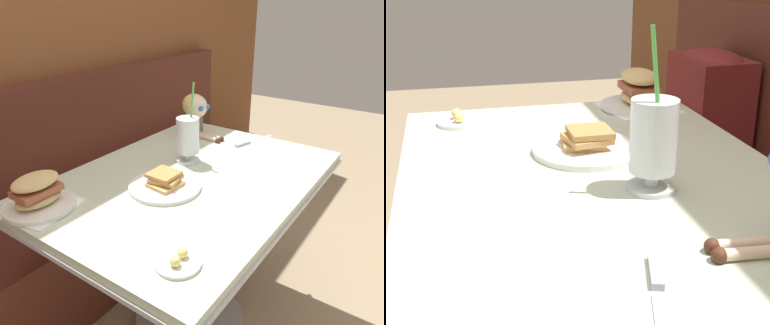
# 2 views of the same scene
# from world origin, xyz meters

# --- Properties ---
(wood_panel_wall) EXTENTS (4.40, 0.08, 2.40)m
(wood_panel_wall) POSITION_xyz_m (0.00, 1.05, 1.20)
(wood_panel_wall) COLOR brown
(wood_panel_wall) RESTS_ON ground
(booth_bench) EXTENTS (2.60, 0.48, 1.00)m
(booth_bench) POSITION_xyz_m (0.00, 0.81, 0.33)
(booth_bench) COLOR #512319
(booth_bench) RESTS_ON ground
(diner_table) EXTENTS (1.11, 0.81, 0.74)m
(diner_table) POSITION_xyz_m (0.00, 0.18, 0.54)
(diner_table) COLOR beige
(diner_table) RESTS_ON ground
(toast_plate) EXTENTS (0.25, 0.25, 0.06)m
(toast_plate) POSITION_xyz_m (-0.12, 0.19, 0.76)
(toast_plate) COLOR white
(toast_plate) RESTS_ON diner_table
(milkshake_glass) EXTENTS (0.10, 0.10, 0.32)m
(milkshake_glass) POSITION_xyz_m (0.11, 0.26, 0.84)
(milkshake_glass) COLOR silver
(milkshake_glass) RESTS_ON diner_table
(sandwich_plate) EXTENTS (0.23, 0.23, 0.12)m
(sandwich_plate) POSITION_xyz_m (-0.45, 0.43, 0.79)
(sandwich_plate) COLOR white
(sandwich_plate) RESTS_ON diner_table
(butter_saucer) EXTENTS (0.12, 0.12, 0.04)m
(butter_saucer) POSITION_xyz_m (-0.41, -0.08, 0.75)
(butter_saucer) COLOR white
(butter_saucer) RESTS_ON diner_table
(butter_knife) EXTENTS (0.23, 0.08, 0.01)m
(butter_knife) POSITION_xyz_m (0.42, 0.16, 0.74)
(butter_knife) COLOR silver
(butter_knife) RESTS_ON diner_table
(seated_doll) EXTENTS (0.12, 0.22, 0.20)m
(seated_doll) POSITION_xyz_m (0.38, 0.41, 0.87)
(seated_doll) COLOR #5B6642
(seated_doll) RESTS_ON diner_table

